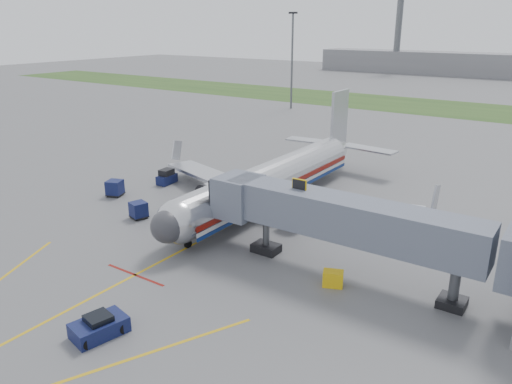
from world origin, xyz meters
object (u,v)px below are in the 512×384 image
Objects in this scene: baggage_tug at (167,177)px; belt_loader at (234,204)px; airliner at (272,180)px; pushback_tug at (99,327)px; ramp_worker at (164,214)px.

belt_loader is (11.49, -2.13, -0.32)m from baggage_tug.
airliner is 4.76m from belt_loader.
baggage_tug is 11.69m from belt_loader.
baggage_tug is at bearing 126.30° from pushback_tug.
pushback_tug is 1.36× the size of baggage_tug.
airliner is 13.48× the size of baggage_tug.
airliner is at bearing 41.98° from ramp_worker.
airliner is 11.80m from ramp_worker.
airliner reaches higher than baggage_tug.
airliner reaches higher than pushback_tug.
belt_loader is (-2.52, -3.40, -2.18)m from airliner.
belt_loader reaches higher than baggage_tug.
pushback_tug is 18.56m from ramp_worker.
baggage_tug is at bearing 169.52° from belt_loader.
ramp_worker is (8.15, -8.78, -0.03)m from baggage_tug.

